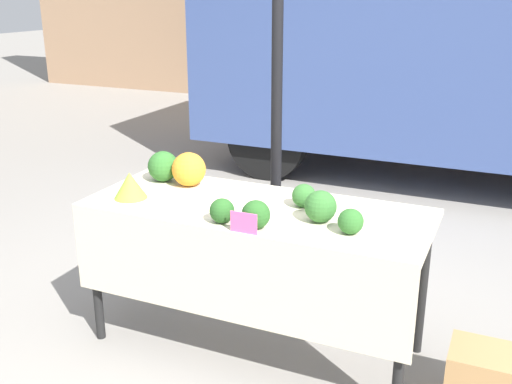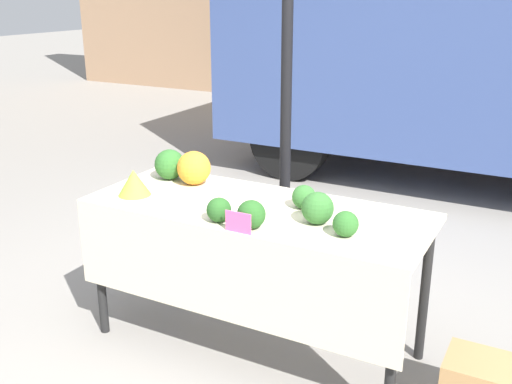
{
  "view_description": "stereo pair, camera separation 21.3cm",
  "coord_description": "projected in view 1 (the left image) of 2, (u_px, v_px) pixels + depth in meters",
  "views": [
    {
      "loc": [
        1.18,
        -2.67,
        1.91
      ],
      "look_at": [
        0.0,
        0.0,
        0.91
      ],
      "focal_mm": 42.0,
      "sensor_mm": 36.0,
      "label": 1
    },
    {
      "loc": [
        1.37,
        -2.58,
        1.91
      ],
      "look_at": [
        0.0,
        0.0,
        0.91
      ],
      "focal_mm": 42.0,
      "sensor_mm": 36.0,
      "label": 2
    }
  ],
  "objects": [
    {
      "name": "price_sign",
      "position": [
        244.0,
        223.0,
        2.76
      ],
      "size": [
        0.13,
        0.01,
        0.1
      ],
      "color": "#F45B9E",
      "rests_on": "market_table"
    },
    {
      "name": "produce_crate",
      "position": [
        499.0,
        384.0,
        2.79
      ],
      "size": [
        0.47,
        0.28,
        0.31
      ],
      "color": "tan",
      "rests_on": "ground_plane"
    },
    {
      "name": "broccoli_head_4",
      "position": [
        304.0,
        196.0,
        3.09
      ],
      "size": [
        0.12,
        0.12,
        0.12
      ],
      "color": "#336B2D",
      "rests_on": "market_table"
    },
    {
      "name": "ground_plane",
      "position": [
        256.0,
        344.0,
        3.38
      ],
      "size": [
        40.0,
        40.0,
        0.0
      ],
      "primitive_type": "plane",
      "color": "gray"
    },
    {
      "name": "market_table",
      "position": [
        251.0,
        231.0,
        3.1
      ],
      "size": [
        1.8,
        0.72,
        0.83
      ],
      "color": "beige",
      "rests_on": "ground_plane"
    },
    {
      "name": "parked_truck",
      "position": [
        440.0,
        34.0,
        6.08
      ],
      "size": [
        5.01,
        2.24,
        2.73
      ],
      "color": "#384C84",
      "rests_on": "ground_plane"
    },
    {
      "name": "broccoli_head_3",
      "position": [
        256.0,
        214.0,
        2.81
      ],
      "size": [
        0.14,
        0.14,
        0.14
      ],
      "color": "#285B23",
      "rests_on": "market_table"
    },
    {
      "name": "broccoli_head_0",
      "position": [
        351.0,
        221.0,
        2.75
      ],
      "size": [
        0.12,
        0.12,
        0.12
      ],
      "color": "#2D6628",
      "rests_on": "market_table"
    },
    {
      "name": "tent_pole",
      "position": [
        277.0,
        104.0,
        3.75
      ],
      "size": [
        0.07,
        0.07,
        2.43
      ],
      "color": "black",
      "rests_on": "ground_plane"
    },
    {
      "name": "broccoli_head_2",
      "position": [
        163.0,
        166.0,
        3.5
      ],
      "size": [
        0.18,
        0.18,
        0.18
      ],
      "color": "#2D6628",
      "rests_on": "market_table"
    },
    {
      "name": "orange_cauliflower",
      "position": [
        189.0,
        169.0,
        3.41
      ],
      "size": [
        0.2,
        0.2,
        0.2
      ],
      "color": "orange",
      "rests_on": "market_table"
    },
    {
      "name": "broccoli_head_5",
      "position": [
        222.0,
        211.0,
        2.88
      ],
      "size": [
        0.12,
        0.12,
        0.12
      ],
      "color": "#285B23",
      "rests_on": "market_table"
    },
    {
      "name": "broccoli_head_1",
      "position": [
        321.0,
        206.0,
        2.89
      ],
      "size": [
        0.16,
        0.16,
        0.16
      ],
      "color": "#336B2D",
      "rests_on": "market_table"
    },
    {
      "name": "romanesco_head",
      "position": [
        130.0,
        185.0,
        3.22
      ],
      "size": [
        0.18,
        0.18,
        0.14
      ],
      "color": "#93B238",
      "rests_on": "market_table"
    }
  ]
}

